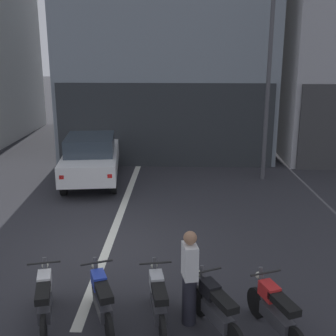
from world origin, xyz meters
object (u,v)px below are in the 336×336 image
street_lamp (270,49)px  person_by_motorcycles (190,277)px  motorcycle_black_row_right_mid (215,308)px  motorcycle_red_row_rightmost (275,311)px  car_white_crossing_near (91,157)px  motorcycle_blue_row_left_mid (102,299)px  motorcycle_silver_row_centre (158,300)px  motorcycle_white_row_leftmost (45,299)px

street_lamp → person_by_motorcycles: (-2.70, -8.38, -3.58)m
motorcycle_black_row_right_mid → motorcycle_red_row_rightmost: same height
street_lamp → motorcycle_red_row_rightmost: bearing=-98.8°
motorcycle_red_row_rightmost → person_by_motorcycles: (-1.35, 0.29, 0.40)m
street_lamp → car_white_crossing_near: bearing=-174.0°
car_white_crossing_near → street_lamp: street_lamp is taller
motorcycle_blue_row_left_mid → motorcycle_red_row_rightmost: size_ratio=1.00×
motorcycle_blue_row_left_mid → person_by_motorcycles: person_by_motorcycles is taller
car_white_crossing_near → motorcycle_blue_row_left_mid: car_white_crossing_near is taller
street_lamp → motorcycle_blue_row_left_mid: bearing=-116.3°
motorcycle_blue_row_left_mid → motorcycle_silver_row_centre: (0.94, 0.00, 0.00)m
motorcycle_white_row_leftmost → motorcycle_black_row_right_mid: size_ratio=1.07×
motorcycle_white_row_leftmost → motorcycle_red_row_rightmost: bearing=-3.0°
car_white_crossing_near → motorcycle_red_row_rightmost: bearing=-60.3°
motorcycle_silver_row_centre → motorcycle_blue_row_left_mid: bearing=-179.8°
street_lamp → motorcycle_black_row_right_mid: 9.78m
car_white_crossing_near → street_lamp: bearing=6.0°
street_lamp → motorcycle_red_row_rightmost: street_lamp is taller
motorcycle_black_row_right_mid → person_by_motorcycles: bearing=147.9°
motorcycle_silver_row_centre → person_by_motorcycles: person_by_motorcycles is taller
car_white_crossing_near → motorcycle_red_row_rightmost: (4.59, -8.06, -0.43)m
street_lamp → motorcycle_white_row_leftmost: size_ratio=4.49×
motorcycle_white_row_leftmost → motorcycle_blue_row_left_mid: size_ratio=1.04×
car_white_crossing_near → motorcycle_black_row_right_mid: car_white_crossing_near is taller
car_white_crossing_near → person_by_motorcycles: (3.23, -7.76, -0.03)m
car_white_crossing_near → person_by_motorcycles: size_ratio=2.57×
car_white_crossing_near → motorcycle_black_row_right_mid: (3.65, -8.02, -0.43)m
motorcycle_silver_row_centre → motorcycle_red_row_rightmost: 1.89m
street_lamp → motorcycle_silver_row_centre: size_ratio=4.44×
person_by_motorcycles → motorcycle_silver_row_centre: bearing=-175.4°
motorcycle_black_row_right_mid → motorcycle_red_row_rightmost: 0.94m
motorcycle_silver_row_centre → person_by_motorcycles: size_ratio=0.99×
street_lamp → person_by_motorcycles: size_ratio=4.41×
motorcycle_blue_row_left_mid → motorcycle_silver_row_centre: 0.94m
street_lamp → motorcycle_silver_row_centre: bearing=-110.9°
motorcycle_white_row_leftmost → motorcycle_blue_row_left_mid: 0.94m
motorcycle_white_row_leftmost → motorcycle_silver_row_centre: (1.88, 0.06, 0.00)m
motorcycle_black_row_right_mid → street_lamp: bearing=75.2°
motorcycle_silver_row_centre → street_lamp: bearing=69.1°
street_lamp → motorcycle_silver_row_centre: 9.86m
motorcycle_white_row_leftmost → motorcycle_black_row_right_mid: (2.81, -0.16, 0.00)m
motorcycle_white_row_leftmost → motorcycle_silver_row_centre: bearing=1.7°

